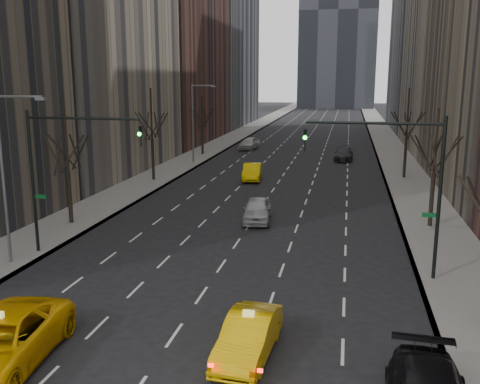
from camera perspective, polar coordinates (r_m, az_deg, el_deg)
The scene contains 17 objects.
sidewalk_left at distance 86.98m, azimuth -1.02°, elevation 5.69°, with size 4.50×320.00×0.15m, color slate.
sidewalk_right at distance 85.17m, azimuth 15.37°, elevation 5.12°, with size 4.50×320.00×0.15m, color slate.
tree_lw_b at distance 37.74m, azimuth -17.88°, elevation 2.15°, with size 3.36×3.50×7.82m.
tree_lw_c at distance 52.09m, azimuth -9.34°, elevation 5.55°, with size 3.36×3.50×8.74m.
tree_lw_d at distance 69.17m, azimuth -4.05°, elevation 6.89°, with size 3.36×3.50×7.36m.
tree_rw_b at distance 37.35m, azimuth 19.96°, elevation 1.90°, with size 3.36×3.50×7.82m.
tree_rw_c at distance 55.00m, azimuth 17.32°, elevation 5.50°, with size 3.36×3.50×8.74m.
traffic_mast_left at distance 30.90m, azimuth -18.77°, elevation 3.30°, with size 6.69×0.39×8.00m.
traffic_mast_right at distance 26.90m, azimuth 17.15°, elevation 2.17°, with size 6.69×0.39×8.00m.
streetlight_near at distance 30.15m, azimuth -23.53°, elevation 2.98°, with size 2.83×0.22×9.00m.
streetlight_far at distance 61.98m, azimuth -4.77°, elevation 8.17°, with size 2.83×0.22×9.00m.
taxi_suv at distance 20.93m, azimuth -24.17°, elevation -14.42°, with size 3.04×6.59×1.83m, color #E2A304.
taxi_sedan at distance 19.93m, azimuth 0.91°, elevation -15.12°, with size 1.63×4.68×1.54m, color #E6AD04.
silver_sedan_ahead at distance 37.46m, azimuth 1.84°, elevation -1.90°, with size 1.89×4.71×1.60m, color #A9ABB1.
far_taxi at distance 52.41m, azimuth 1.31°, elevation 2.17°, with size 1.69×4.84×1.59m, color yellow.
far_suv_grey at distance 66.15m, azimuth 10.98°, elevation 4.01°, with size 2.13×5.24×1.52m, color #2A2A2F.
far_car_white at distance 74.72m, azimuth 1.00°, elevation 5.22°, with size 2.02×5.02×1.71m, color silver.
Camera 1 is at (6.34, -14.39, 9.91)m, focal length 40.00 mm.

